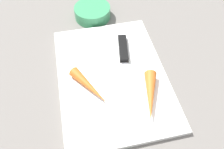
% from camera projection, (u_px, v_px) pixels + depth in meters
% --- Properties ---
extents(ground_plane, '(1.40, 1.40, 0.00)m').
position_uv_depth(ground_plane, '(112.00, 77.00, 0.56)').
color(ground_plane, slate).
extents(cutting_board, '(0.36, 0.26, 0.01)m').
position_uv_depth(cutting_board, '(112.00, 76.00, 0.56)').
color(cutting_board, white).
rests_on(cutting_board, ground_plane).
extents(knife, '(0.20, 0.05, 0.01)m').
position_uv_depth(knife, '(123.00, 52.00, 0.59)').
color(knife, '#B7B7BC').
rests_on(knife, cutting_board).
extents(carrot_short, '(0.11, 0.08, 0.03)m').
position_uv_depth(carrot_short, '(89.00, 86.00, 0.52)').
color(carrot_short, orange).
rests_on(carrot_short, cutting_board).
extents(carrot_long, '(0.12, 0.06, 0.03)m').
position_uv_depth(carrot_long, '(151.00, 95.00, 0.50)').
color(carrot_long, orange).
rests_on(carrot_long, cutting_board).
extents(small_bowl, '(0.11, 0.11, 0.04)m').
position_uv_depth(small_bowl, '(92.00, 12.00, 0.69)').
color(small_bowl, '#388C59').
rests_on(small_bowl, ground_plane).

